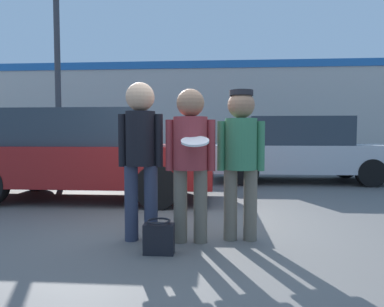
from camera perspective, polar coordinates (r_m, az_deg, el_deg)
name	(u,v)px	position (r m, az deg, el deg)	size (l,w,h in m)	color
ground_plane	(187,231)	(4.29, -0.85, -12.74)	(56.00, 56.00, 0.00)	#5B5956
storefront_building	(208,111)	(14.19, 2.70, 7.01)	(24.00, 0.22, 4.16)	beige
person_left	(141,147)	(3.79, -8.56, 1.07)	(0.50, 0.33, 1.75)	#2D3347
person_middle_with_frisbee	(190,151)	(3.69, -0.26, 0.38)	(0.54, 0.59, 1.67)	#665B4C
person_right	(241,151)	(3.81, 8.14, 0.45)	(0.52, 0.35, 1.66)	#665B4C
parked_car_near	(87,155)	(6.54, -17.11, -0.18)	(4.56, 1.81, 1.61)	maroon
parked_car_far	(298,150)	(8.93, 17.25, 0.54)	(4.52, 1.79, 1.60)	#B7BABF
shrub	(263,151)	(13.59, 11.73, 0.39)	(1.04, 1.04, 1.04)	#387A3D
handbag	(159,238)	(3.49, -5.53, -13.77)	(0.30, 0.23, 0.34)	black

